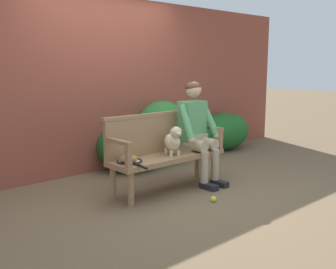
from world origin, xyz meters
name	(u,v)px	position (x,y,z in m)	size (l,w,h in m)	color
ground_plane	(168,190)	(0.00, 0.00, 0.00)	(40.00, 40.00, 0.00)	brown
brick_garden_fence	(99,84)	(0.00, 1.50, 1.24)	(8.00, 0.30, 2.49)	brown
hedge_bush_mid_right	(162,132)	(0.90, 1.13, 0.49)	(0.92, 0.77, 0.97)	#286B2D
hedge_bush_far_right	(224,131)	(2.35, 1.09, 0.33)	(1.11, 0.71, 0.67)	#1E5B23
hedge_bush_mid_left	(128,147)	(0.22, 1.13, 0.34)	(0.92, 0.88, 0.68)	#194C1E
garden_bench	(168,160)	(0.00, 0.00, 0.38)	(1.55, 0.46, 0.44)	#93704C
bench_backrest	(157,132)	(0.00, 0.20, 0.70)	(1.59, 0.06, 0.50)	#93704C
bench_armrest_left_end	(122,148)	(-0.73, -0.08, 0.64)	(0.06, 0.46, 0.28)	#93704C
bench_armrest_right_end	(214,133)	(0.73, -0.08, 0.64)	(0.06, 0.46, 0.28)	#93704C
person_seated	(196,128)	(0.48, -0.01, 0.72)	(0.56, 0.63, 1.31)	black
dog_on_bench	(173,140)	(0.03, -0.06, 0.62)	(0.24, 0.36, 0.36)	beige
tennis_racket	(131,162)	(-0.57, -0.01, 0.45)	(0.34, 0.58, 0.03)	black
baseball_glove	(129,159)	(-0.59, 0.00, 0.49)	(0.22, 0.17, 0.09)	#9E6B2D
tennis_ball	(214,199)	(0.08, -0.67, 0.03)	(0.07, 0.07, 0.07)	#CCDB33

